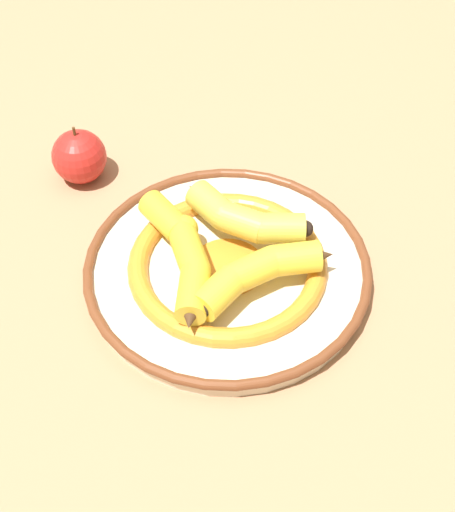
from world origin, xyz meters
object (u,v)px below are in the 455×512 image
(apple, at_px, (79,157))
(banana_b, at_px, (184,254))
(banana_c, at_px, (242,217))
(banana_a, at_px, (259,272))
(decorative_bowl, at_px, (228,268))

(apple, bearing_deg, banana_b, 79.76)
(banana_c, bearing_deg, apple, 173.98)
(banana_a, bearing_deg, apple, -73.21)
(banana_a, distance_m, banana_c, 0.09)
(decorative_bowl, xyz_separation_m, banana_c, (-0.05, -0.02, 0.04))
(banana_a, height_order, banana_b, banana_a)
(banana_a, distance_m, apple, 0.33)
(banana_b, relative_size, apple, 2.20)
(banana_b, bearing_deg, banana_c, -66.21)
(decorative_bowl, distance_m, banana_c, 0.06)
(banana_a, xyz_separation_m, banana_c, (-0.05, -0.07, 0.00))
(banana_b, xyz_separation_m, banana_c, (-0.09, 0.01, 0.00))
(banana_a, height_order, banana_c, same)
(decorative_bowl, distance_m, banana_a, 0.06)
(banana_c, relative_size, apple, 1.97)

